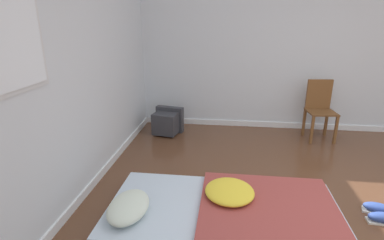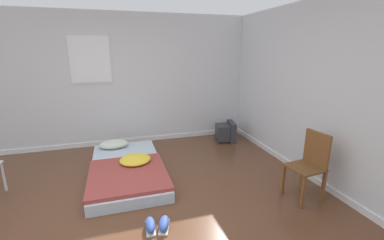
% 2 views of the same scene
% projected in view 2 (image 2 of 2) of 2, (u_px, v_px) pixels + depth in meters
% --- Properties ---
extents(ground_plane, '(20.00, 20.00, 0.00)m').
position_uv_depth(ground_plane, '(131.00, 218.00, 3.00)').
color(ground_plane, brown).
extents(wall_back, '(7.73, 0.08, 2.60)m').
position_uv_depth(wall_back, '(118.00, 81.00, 5.08)').
color(wall_back, silver).
rests_on(wall_back, ground_plane).
extents(wall_right, '(0.08, 7.61, 2.60)m').
position_uv_depth(wall_right, '(332.00, 97.00, 3.41)').
color(wall_right, silver).
rests_on(wall_right, ground_plane).
extents(mattress_bed, '(1.09, 2.06, 0.29)m').
position_uv_depth(mattress_bed, '(127.00, 167.00, 4.04)').
color(mattress_bed, silver).
rests_on(mattress_bed, ground_plane).
extents(crt_tv, '(0.45, 0.47, 0.41)m').
position_uv_depth(crt_tv, '(226.00, 132.00, 5.50)').
color(crt_tv, '#333338').
rests_on(crt_tv, ground_plane).
extents(wooden_chair, '(0.43, 0.43, 0.89)m').
position_uv_depth(wooden_chair, '(311.00, 161.00, 3.30)').
color(wooden_chair, brown).
rests_on(wooden_chair, ground_plane).
extents(sneaker_pair, '(0.30, 0.30, 0.10)m').
position_uv_depth(sneaker_pair, '(157.00, 225.00, 2.80)').
color(sneaker_pair, silver).
rests_on(sneaker_pair, ground_plane).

